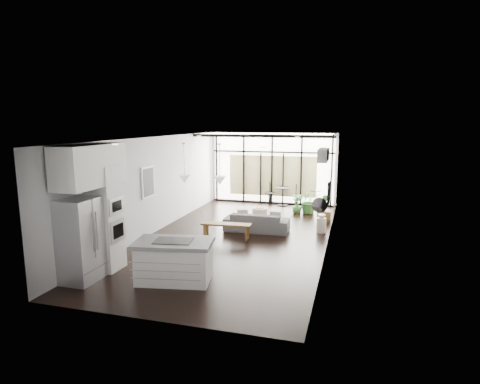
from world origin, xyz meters
The scene contains 28 objects.
floor centered at (0.00, 0.00, 0.00)m, with size 5.00×10.00×0.00m, color black.
ceiling centered at (0.00, 0.00, 2.80)m, with size 5.00×10.00×0.00m, color white.
wall_left centered at (-2.50, 0.00, 1.40)m, with size 0.02×10.00×2.80m, color #BDBDBF.
wall_right centered at (2.50, 0.00, 1.40)m, with size 0.02×10.00×2.80m, color #BDBDBF.
wall_back centered at (0.00, 5.00, 1.40)m, with size 5.00×0.02×2.80m, color #BDBDBF.
wall_front centered at (0.00, -5.00, 1.40)m, with size 5.00×0.02×2.80m, color #BDBDBF.
glazing centered at (0.00, 4.88, 1.40)m, with size 5.00×0.20×2.80m, color black.
skylight centered at (0.00, 4.00, 2.77)m, with size 4.70×1.90×0.06m, color white.
neighbour_building centered at (0.00, 4.95, 1.10)m, with size 3.50×0.02×1.60m, color beige.
island centered at (-0.35, -3.37, 0.43)m, with size 1.57×0.93×0.86m, color white.
cooktop centered at (-0.35, -3.37, 0.86)m, with size 0.76×0.51×0.01m, color black.
fridge centered at (-2.20, -3.85, 0.86)m, with size 0.67×0.83×1.72m, color #949498.
appliance_column centered at (-2.09, -3.15, 1.16)m, with size 0.60×0.63×2.32m, color white.
upper_cabinets centered at (-2.12, -3.50, 2.35)m, with size 0.62×1.75×0.86m, color white.
pendant_left centered at (-0.40, -2.65, 2.02)m, with size 0.26×0.26×0.18m, color white.
pendant_right centered at (0.40, -2.65, 2.02)m, with size 0.26×0.26×0.18m, color white.
sofa centered at (0.38, 0.77, 0.37)m, with size 1.91×0.56×0.75m, color #525254.
console_bench centered at (-0.24, -0.25, 0.22)m, with size 1.39×0.35×0.45m, color brown.
pouf centered at (0.16, 2.15, 0.20)m, with size 0.51×0.51×0.41m, color beige.
crate centered at (2.21, 2.63, 0.17)m, with size 0.45×0.45×0.34m, color brown.
plant_tall centered at (1.63, 3.59, 0.35)m, with size 0.80×0.89×0.69m, color #326829.
plant_med centered at (1.22, 3.42, 0.18)m, with size 0.36×0.64×0.36m, color #326829.
plant_crate centered at (2.21, 2.63, 0.46)m, with size 0.30×0.55×0.24m, color #326829.
milk_can centered at (2.25, 1.14, 0.28)m, with size 0.28×0.28×0.55m, color beige.
bistro_set centered at (0.50, 4.60, 0.35)m, with size 1.44×0.58×0.69m, color black.
tv centered at (2.46, 1.00, 1.30)m, with size 0.05×1.10×0.65m, color black.
ac_unit centered at (2.38, -0.80, 2.45)m, with size 0.22×0.90×0.30m, color white.
framed_art centered at (-2.47, -0.50, 1.55)m, with size 0.04×0.70×0.90m, color black.
Camera 1 is at (3.08, -10.51, 3.26)m, focal length 30.00 mm.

